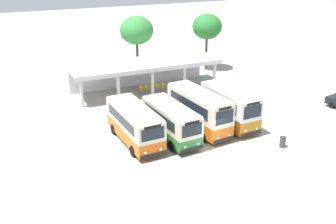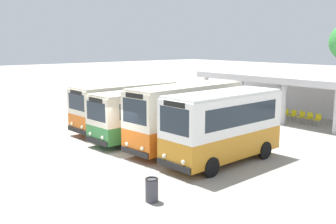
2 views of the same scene
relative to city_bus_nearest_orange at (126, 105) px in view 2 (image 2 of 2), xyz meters
name	(u,v)px [view 2 (image 2 of 2)]	position (x,y,z in m)	size (l,w,h in m)	color
ground_plane	(102,163)	(5.40, -4.94, -1.73)	(180.00, 180.00, 0.00)	#A39E93
city_bus_nearest_orange	(126,105)	(0.00, 0.00, 0.00)	(2.66, 7.54, 3.12)	black
city_bus_second_in_row	(144,113)	(3.03, -0.69, -0.05)	(2.65, 6.99, 3.03)	black
city_bus_middle_cream	(186,114)	(6.07, 0.00, 0.22)	(2.83, 7.67, 3.56)	black
city_bus_fourth_amber	(223,124)	(9.10, -0.32, 0.18)	(2.56, 6.73, 3.48)	black
terminal_canopy	(305,86)	(5.67, 12.51, 0.87)	(17.05, 5.27, 3.40)	silver
waiting_chair_end_by_column	(285,113)	(4.88, 11.28, -1.21)	(0.45, 0.45, 0.86)	slate
waiting_chair_second_from_end	(293,115)	(5.55, 11.26, -1.21)	(0.45, 0.45, 0.86)	slate
waiting_chair_middle_seat	(301,116)	(6.23, 11.30, -1.21)	(0.45, 0.45, 0.86)	slate
waiting_chair_fourth_seat	(309,117)	(6.90, 11.24, -1.21)	(0.45, 0.45, 0.86)	slate
waiting_chair_fifth_seat	(317,119)	(7.58, 11.19, -1.21)	(0.45, 0.45, 0.86)	slate
litter_bin_apron	(152,190)	(10.74, -5.91, -1.27)	(0.49, 0.49, 0.90)	#3F3F47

